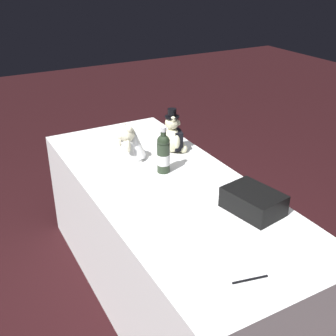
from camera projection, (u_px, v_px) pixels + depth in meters
The scene contains 7 objects.
ground_plane at pixel (168, 289), 2.66m from camera, with size 12.00×12.00×0.00m, color black.
reception_table at pixel (168, 240), 2.49m from camera, with size 2.01×0.84×0.75m, color white.
teddy_bear_groom at pixel (174, 136), 2.67m from camera, with size 0.17×0.16×0.29m.
teddy_bear_bride at pixel (130, 146), 2.54m from camera, with size 0.18×0.22×0.24m.
champagne_bottle at pixel (163, 153), 2.40m from camera, with size 0.08×0.08×0.28m.
signing_pen at pixel (251, 279), 1.63m from camera, with size 0.04×0.15×0.01m.
gift_case_black at pixel (253, 201), 2.05m from camera, with size 0.31×0.24×0.11m.
Camera 1 is at (1.78, -0.98, 1.88)m, focal length 45.08 mm.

